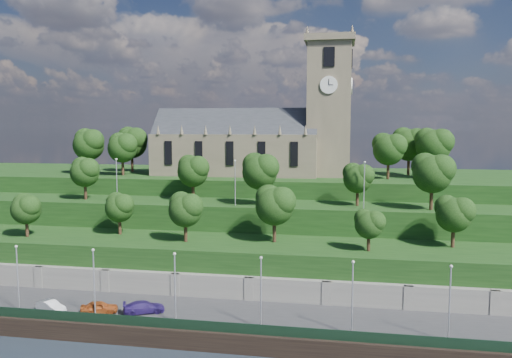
% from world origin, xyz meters
% --- Properties ---
extents(ground, '(320.00, 320.00, 0.00)m').
position_xyz_m(ground, '(0.00, 0.00, 0.00)').
color(ground, '#1B232C').
rests_on(ground, ground).
extents(promenade, '(160.00, 12.00, 2.00)m').
position_xyz_m(promenade, '(0.00, 6.00, 1.00)').
color(promenade, '#2D2D30').
rests_on(promenade, ground).
extents(quay_wall, '(160.00, 0.50, 2.20)m').
position_xyz_m(quay_wall, '(0.00, -0.05, 1.10)').
color(quay_wall, black).
rests_on(quay_wall, ground).
extents(fence, '(160.00, 0.10, 1.20)m').
position_xyz_m(fence, '(0.00, 0.60, 2.60)').
color(fence, black).
rests_on(fence, promenade).
extents(retaining_wall, '(160.00, 2.10, 5.00)m').
position_xyz_m(retaining_wall, '(0.00, 11.97, 2.50)').
color(retaining_wall, slate).
rests_on(retaining_wall, ground).
extents(embankment_lower, '(160.00, 12.00, 8.00)m').
position_xyz_m(embankment_lower, '(0.00, 18.00, 4.00)').
color(embankment_lower, '#153511').
rests_on(embankment_lower, ground).
extents(embankment_upper, '(160.00, 10.00, 12.00)m').
position_xyz_m(embankment_upper, '(0.00, 29.00, 6.00)').
color(embankment_upper, '#153511').
rests_on(embankment_upper, ground).
extents(hilltop, '(160.00, 32.00, 15.00)m').
position_xyz_m(hilltop, '(0.00, 50.00, 7.50)').
color(hilltop, '#153511').
rests_on(hilltop, ground).
extents(church, '(38.60, 12.35, 27.60)m').
position_xyz_m(church, '(0.79, 45.98, 22.52)').
color(church, brown).
rests_on(church, hilltop).
extents(trees_lower, '(66.70, 8.59, 8.23)m').
position_xyz_m(trees_lower, '(2.21, 18.27, 12.86)').
color(trees_lower, black).
rests_on(trees_lower, embankment_lower).
extents(trees_upper, '(62.62, 8.48, 8.59)m').
position_xyz_m(trees_upper, '(5.44, 28.01, 17.40)').
color(trees_upper, black).
rests_on(trees_upper, embankment_upper).
extents(trees_hilltop, '(73.13, 15.92, 9.45)m').
position_xyz_m(trees_hilltop, '(0.56, 44.74, 21.16)').
color(trees_hilltop, black).
rests_on(trees_hilltop, hilltop).
extents(lamp_posts_promenade, '(60.36, 0.36, 8.27)m').
position_xyz_m(lamp_posts_promenade, '(-2.00, 2.50, 6.75)').
color(lamp_posts_promenade, '#B2B2B7').
rests_on(lamp_posts_promenade, promenade).
extents(lamp_posts_upper, '(40.36, 0.36, 7.31)m').
position_xyz_m(lamp_posts_upper, '(0.00, 26.00, 16.26)').
color(lamp_posts_upper, '#B2B2B7').
rests_on(lamp_posts_upper, embankment_upper).
extents(car_left, '(4.70, 3.11, 1.49)m').
position_xyz_m(car_left, '(-12.02, 3.56, 2.74)').
color(car_left, '#9F471A').
rests_on(car_left, promenade).
extents(car_middle, '(4.35, 2.84, 1.35)m').
position_xyz_m(car_middle, '(-18.08, 3.00, 2.68)').
color(car_middle, silver).
rests_on(car_middle, promenade).
extents(car_right, '(5.34, 3.85, 1.44)m').
position_xyz_m(car_right, '(-6.75, 4.64, 2.72)').
color(car_right, navy).
rests_on(car_right, promenade).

